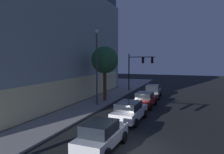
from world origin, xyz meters
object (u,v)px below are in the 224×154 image
Objects in this scene: car_grey at (153,91)px; sidewalk_tree at (105,60)px; street_lamp_sidewalk at (97,58)px; car_white at (129,111)px; traffic_light_far_corner at (139,65)px; car_silver at (101,135)px; car_red at (145,99)px.

sidewalk_tree is at bearing 132.97° from car_grey.
street_lamp_sidewalk is 7.76m from car_white.
car_grey is at bearing -34.07° from street_lamp_sidewalk.
car_white is (-4.24, -4.84, -4.35)m from street_lamp_sidewalk.
traffic_light_far_corner reaches higher than car_silver.
street_lamp_sidewalk reaches higher than car_silver.
street_lamp_sidewalk reaches higher than sidewalk_tree.
car_silver is at bearing 179.84° from car_grey.
car_silver reaches higher than car_red.
sidewalk_tree reaches higher than car_silver.
car_silver is at bearing -154.20° from street_lamp_sidewalk.
street_lamp_sidewalk is 1.25× the size of sidewalk_tree.
traffic_light_far_corner is at bearing 10.49° from car_white.
street_lamp_sidewalk is at bearing 48.78° from car_white.
sidewalk_tree is at bearing 78.44° from car_red.
street_lamp_sidewalk is 2.56m from sidewalk_tree.
street_lamp_sidewalk is (-11.34, 1.95, 1.02)m from traffic_light_far_corner.
car_grey is (7.18, -4.85, -4.36)m from street_lamp_sidewalk.
traffic_light_far_corner is 1.22× the size of car_grey.
sidewalk_tree reaches higher than car_white.
sidewalk_tree is at bearing 21.52° from car_silver.
street_lamp_sidewalk is at bearing 106.86° from car_red.
traffic_light_far_corner reaches higher than car_white.
car_grey is (11.41, -0.02, -0.01)m from car_white.
car_red is at bearing -0.83° from car_silver.
street_lamp_sidewalk is 1.90× the size of car_silver.
car_silver is 5.70m from car_white.
traffic_light_far_corner is 16.18m from car_white.
street_lamp_sidewalk reaches higher than car_grey.
car_grey is at bearing -0.16° from car_silver.
car_grey reaches higher than car_silver.
car_red is 5.67m from car_grey.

